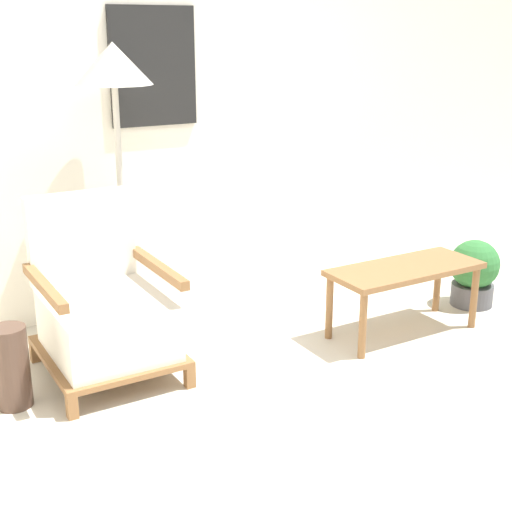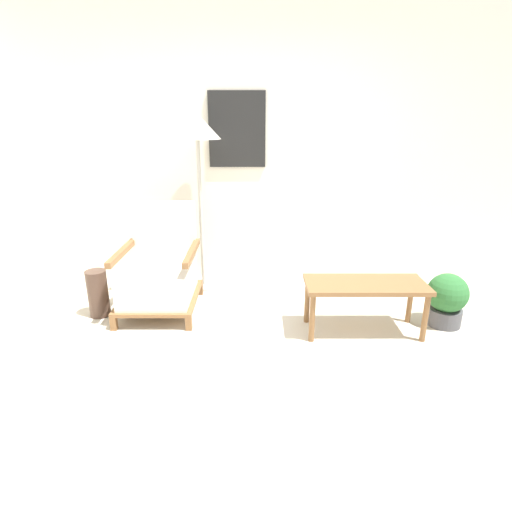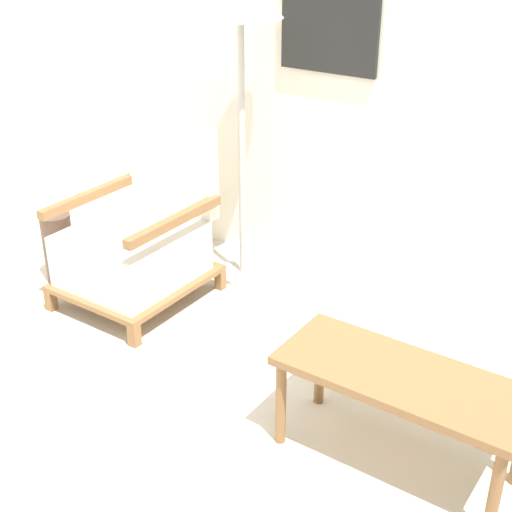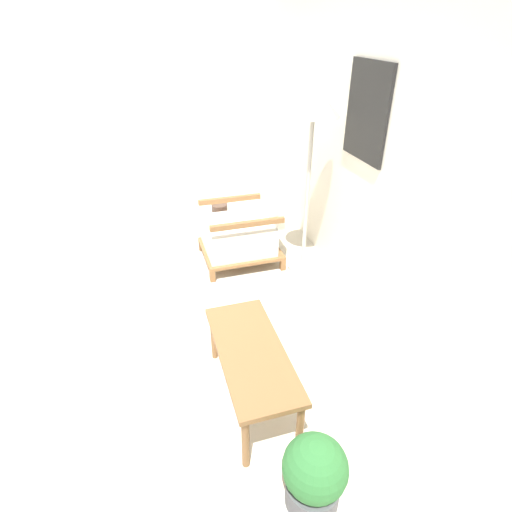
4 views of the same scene
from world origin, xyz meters
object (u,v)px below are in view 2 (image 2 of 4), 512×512
floor_lamp (197,138)px  potted_plant (446,299)px  vase (98,293)px  armchair (159,274)px  coffee_table (365,289)px

floor_lamp → potted_plant: bearing=-21.1°
floor_lamp → vase: (-0.84, -0.65, -1.28)m
armchair → coffee_table: size_ratio=0.98×
floor_lamp → vase: bearing=-141.9°
vase → floor_lamp: bearing=38.1°
armchair → coffee_table: armchair is taller
armchair → floor_lamp: bearing=58.8°
floor_lamp → coffee_table: size_ratio=1.80×
floor_lamp → vase: 1.66m
armchair → floor_lamp: 1.30m
floor_lamp → coffee_table: (1.41, -0.94, -1.12)m
coffee_table → potted_plant: bearing=9.2°
floor_lamp → potted_plant: 2.60m
potted_plant → floor_lamp: bearing=158.9°
coffee_table → vase: bearing=172.8°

